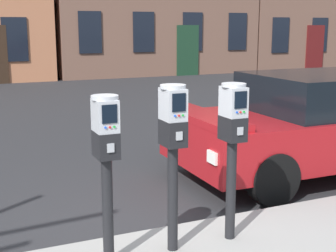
% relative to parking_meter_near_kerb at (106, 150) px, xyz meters
% --- Properties ---
extents(ground_plane, '(160.00, 160.00, 0.00)m').
position_rel_parking_meter_near_kerb_xyz_m(ground_plane, '(0.66, 0.28, -1.11)').
color(ground_plane, '#28282B').
extents(parking_meter_near_kerb, '(0.22, 0.25, 1.40)m').
position_rel_parking_meter_near_kerb_xyz_m(parking_meter_near_kerb, '(0.00, 0.00, 0.00)').
color(parking_meter_near_kerb, black).
rests_on(parking_meter_near_kerb, sidewalk_slab).
extents(parking_meter_twin_adjacent, '(0.22, 0.25, 1.46)m').
position_rel_parking_meter_near_kerb_xyz_m(parking_meter_twin_adjacent, '(0.58, 0.00, 0.04)').
color(parking_meter_twin_adjacent, black).
rests_on(parking_meter_twin_adjacent, sidewalk_slab).
extents(parking_meter_end_of_row, '(0.22, 0.25, 1.44)m').
position_rel_parking_meter_near_kerb_xyz_m(parking_meter_end_of_row, '(1.17, 0.00, 0.03)').
color(parking_meter_end_of_row, black).
rests_on(parking_meter_end_of_row, sidewalk_slab).
extents(parked_car_red_compact, '(4.45, 1.89, 1.42)m').
position_rel_parking_meter_near_kerb_xyz_m(parked_car_red_compact, '(3.79, 1.65, -0.36)').
color(parked_car_red_compact, maroon).
rests_on(parked_car_red_compact, ground_plane).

